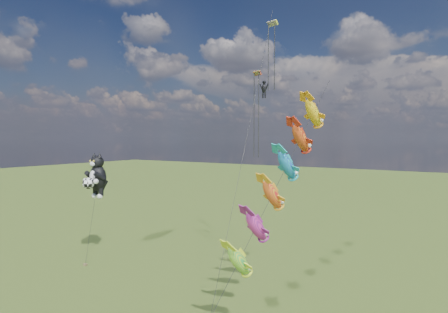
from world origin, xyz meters
The scene contains 4 objects.
ground centered at (0.00, 0.00, 0.00)m, with size 300.00×300.00×0.00m, color #294310.
cat_kite_rig centered at (-6.90, 5.97, 9.47)m, with size 2.65×4.12×12.07m.
fish_windsock_rig centered at (16.63, 3.99, 10.55)m, with size 4.08×15.53×18.76m.
parafoil_rig centered at (10.81, 12.82, 19.14)m, with size 3.91×17.22×27.36m.
Camera 1 is at (28.21, -21.92, 13.70)m, focal length 30.00 mm.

